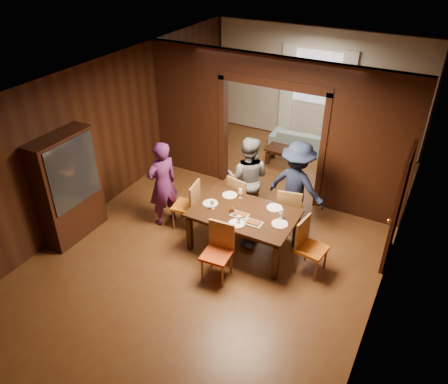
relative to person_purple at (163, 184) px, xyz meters
The scene contains 32 objects.
floor 1.60m from the person_purple, 17.49° to the left, with size 9.00×9.00×0.00m, color #572F18.
ceiling 2.46m from the person_purple, 17.49° to the left, with size 5.50×9.00×0.02m, color silver.
room_walls 2.72m from the person_purple, 60.47° to the left, with size 5.52×9.01×2.90m.
person_purple is the anchor object (origin of this frame).
person_grey 1.61m from the person_purple, 35.61° to the left, with size 0.82×0.64×1.69m, color #58595F.
person_navy 2.47m from the person_purple, 26.08° to the left, with size 1.12×0.64×1.73m, color #161D37.
sofa 4.51m from the person_purple, 72.22° to the left, with size 1.79×0.70×0.52m, color #8CABB8.
serving_bowl 1.76m from the person_purple, ahead, with size 0.29×0.29×0.07m, color black.
dining_table 1.75m from the person_purple, ahead, with size 1.79×1.11×0.76m, color black.
coffee_table 3.54m from the person_purple, 71.12° to the left, with size 0.80×0.50×0.40m, color black.
chair_left 0.57m from the person_purple, ahead, with size 0.44×0.44×0.97m, color orange, non-canonical shape.
chair_right 2.96m from the person_purple, ahead, with size 0.44×0.44×0.97m, color orange, non-canonical shape.
chair_far_l 1.55m from the person_purple, 32.27° to the left, with size 0.44×0.44×0.97m, color orange, non-canonical shape.
chair_far_r 2.40m from the person_purple, 21.09° to the left, with size 0.44×0.44×0.97m, color orange, non-canonical shape.
chair_near 1.89m from the person_purple, 28.28° to the right, with size 0.44×0.44×0.97m, color #C63F12, non-canonical shape.
hutch 1.65m from the person_purple, 138.44° to the right, with size 0.40×1.20×2.00m, color black.
door_right 4.11m from the person_purple, 12.81° to the left, with size 0.06×0.90×2.10m, color black.
window_far 5.09m from the person_purple, 74.99° to the left, with size 1.20×0.03×1.30m, color silver.
curtain_left 4.86m from the person_purple, 83.47° to the left, with size 0.35×0.06×2.40m, color white.
curtain_right 5.24m from the person_purple, 66.91° to the left, with size 0.35×0.06×2.40m, color white.
plate_left 1.04m from the person_purple, ahead, with size 0.27×0.27×0.01m, color silver.
plate_far_l 1.27m from the person_purple, 16.69° to the left, with size 0.27×0.27×0.01m, color white.
plate_far_r 2.13m from the person_purple, 10.05° to the left, with size 0.27×0.27×0.01m, color white.
plate_right 2.35m from the person_purple, ahead, with size 0.27×0.27×0.01m, color silver.
plate_near 1.76m from the person_purple, 11.50° to the right, with size 0.27×0.27×0.01m, color white.
platter_a 1.67m from the person_purple, ahead, with size 0.30×0.20×0.04m, color gray.
platter_b 1.98m from the person_purple, ahead, with size 0.30×0.20×0.04m, color gray.
wineglass_left 1.16m from the person_purple, ahead, with size 0.08×0.08×0.18m, color silver, non-canonical shape.
wineglass_far 1.47m from the person_purple, 15.09° to the left, with size 0.08×0.08×0.18m, color silver, non-canonical shape.
wineglass_right 2.31m from the person_purple, ahead, with size 0.08×0.08×0.18m, color white, non-canonical shape.
tumbler 1.77m from the person_purple, 10.32° to the right, with size 0.07×0.07×0.14m, color silver.
condiment_jar 1.50m from the person_purple, ahead, with size 0.08×0.08×0.11m, color #502812, non-canonical shape.
Camera 1 is at (2.98, -5.96, 5.02)m, focal length 35.00 mm.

